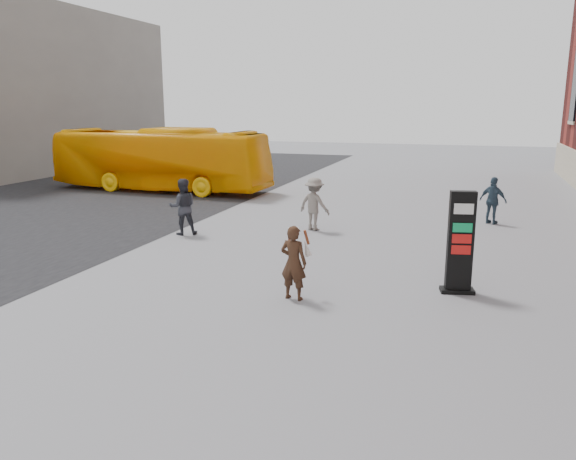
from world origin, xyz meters
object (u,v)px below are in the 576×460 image
(pedestrian_a, at_px, (183,207))
(pedestrian_b, at_px, (314,204))
(info_pylon, at_px, (460,243))
(pedestrian_c, at_px, (493,201))
(bus, at_px, (160,159))
(woman, at_px, (294,262))

(pedestrian_a, bearing_deg, pedestrian_b, 174.87)
(info_pylon, height_order, pedestrian_c, info_pylon)
(bus, height_order, pedestrian_c, bus)
(pedestrian_a, distance_m, pedestrian_c, 10.81)
(woman, xyz_separation_m, pedestrian_a, (-5.30, 4.84, 0.07))
(pedestrian_b, relative_size, pedestrian_c, 1.06)
(woman, relative_size, pedestrian_a, 0.90)
(woman, bearing_deg, pedestrian_b, -71.05)
(bus, distance_m, pedestrian_a, 9.95)
(woman, height_order, pedestrian_c, pedestrian_c)
(bus, relative_size, pedestrian_a, 5.98)
(woman, bearing_deg, pedestrian_a, -35.11)
(info_pylon, relative_size, bus, 0.21)
(bus, xyz_separation_m, pedestrian_b, (9.52, -6.24, -0.64))
(info_pylon, height_order, pedestrian_b, info_pylon)
(bus, height_order, pedestrian_a, bus)
(pedestrian_c, bearing_deg, pedestrian_b, 53.74)
(woman, distance_m, pedestrian_b, 6.92)
(pedestrian_c, bearing_deg, info_pylon, 110.21)
(info_pylon, bearing_deg, bus, 129.60)
(pedestrian_b, bearing_deg, pedestrian_c, -133.98)
(pedestrian_a, bearing_deg, pedestrian_c, 175.12)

